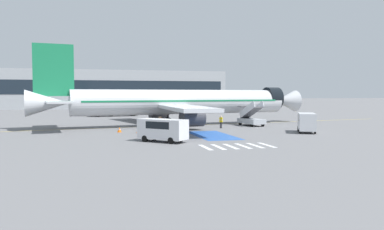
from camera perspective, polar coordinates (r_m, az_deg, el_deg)
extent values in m
plane|color=slate|center=(56.49, -1.00, -1.62)|extent=(600.00, 600.00, 0.00)
cube|color=gold|center=(56.80, -1.21, -1.58)|extent=(76.39, 10.82, 0.01)
cube|color=#2856A8|center=(43.33, 3.14, -3.10)|extent=(4.09, 10.04, 0.01)
cube|color=silver|center=(33.60, 2.08, -4.95)|extent=(0.44, 3.60, 0.01)
cube|color=silver|center=(33.97, 4.03, -4.86)|extent=(0.44, 3.60, 0.01)
cube|color=silver|center=(34.37, 5.93, -4.78)|extent=(0.44, 3.60, 0.01)
cube|color=silver|center=(34.81, 7.78, -4.69)|extent=(0.44, 3.60, 0.01)
cube|color=silver|center=(35.28, 9.59, -4.60)|extent=(0.44, 3.60, 0.01)
cube|color=silver|center=(35.79, 11.34, -4.50)|extent=(0.44, 3.60, 0.01)
cylinder|color=silver|center=(56.61, -1.22, 2.01)|extent=(33.29, 8.20, 3.67)
cone|color=silver|center=(65.71, 14.04, 2.09)|extent=(4.49, 4.12, 3.60)
cone|color=silver|center=(52.72, -21.15, 1.70)|extent=(5.94, 4.25, 3.52)
cylinder|color=black|center=(64.10, 12.07, 2.50)|extent=(2.69, 3.97, 3.71)
cube|color=#197A4C|center=(56.61, -1.22, 2.20)|extent=(30.68, 7.90, 0.24)
cube|color=silver|center=(64.05, -7.00, 1.64)|extent=(8.95, 17.74, 0.44)
cylinder|color=#38383D|center=(63.03, -5.10, 0.35)|extent=(3.30, 2.70, 2.31)
cube|color=silver|center=(47.05, -1.09, 1.09)|extent=(4.43, 17.20, 0.44)
cylinder|color=#38383D|center=(49.26, 0.05, -0.45)|extent=(3.30, 2.70, 2.31)
cube|color=#197A4C|center=(52.82, -20.35, 6.45)|extent=(5.14, 1.06, 6.88)
cube|color=silver|center=(56.25, -19.85, 2.00)|extent=(4.08, 6.27, 0.24)
cube|color=silver|center=(49.29, -19.45, 1.86)|extent=(4.08, 6.27, 0.24)
cylinder|color=#38383D|center=(61.86, 8.82, 0.45)|extent=(0.20, 0.20, 2.78)
cylinder|color=black|center=(61.94, 8.81, -0.83)|extent=(0.87, 0.39, 0.84)
cylinder|color=#38383D|center=(58.87, -3.74, 0.32)|extent=(0.24, 0.24, 2.47)
cylinder|color=black|center=(58.95, -3.73, -0.88)|extent=(1.17, 0.75, 1.10)
cylinder|color=#38383D|center=(53.36, -1.69, 0.02)|extent=(0.24, 0.24, 2.47)
cylinder|color=black|center=(53.45, -1.69, -1.30)|extent=(1.17, 0.75, 1.10)
cube|color=#ADB2BA|center=(56.85, 9.01, -0.92)|extent=(2.84, 5.06, 0.70)
cylinder|color=black|center=(57.84, 7.35, -1.18)|extent=(0.31, 0.72, 0.70)
cylinder|color=black|center=(58.79, 8.93, -1.12)|extent=(0.31, 0.72, 0.70)
cylinder|color=black|center=(54.96, 9.10, -1.43)|extent=(0.31, 0.72, 0.70)
cylinder|color=black|center=(55.97, 10.73, -1.36)|extent=(0.31, 0.72, 0.70)
cube|color=#4C4C51|center=(56.78, 9.02, 0.34)|extent=(1.99, 4.30, 1.95)
cube|color=#4C4C51|center=(58.69, 7.86, 1.33)|extent=(1.79, 1.32, 0.12)
cube|color=silver|center=(56.35, 8.36, 0.81)|extent=(0.67, 4.43, 2.67)
cube|color=silver|center=(57.16, 9.69, 0.83)|extent=(0.67, 4.43, 2.67)
cube|color=#38383D|center=(81.59, -12.01, 0.36)|extent=(9.80, 3.57, 0.60)
cube|color=silver|center=(82.44, -8.80, 0.77)|extent=(2.38, 2.60, 1.60)
cube|color=black|center=(82.66, -8.08, 1.01)|extent=(0.27, 1.99, 0.70)
cylinder|color=#B7BCC4|center=(81.47, -12.31, 1.31)|extent=(6.79, 2.84, 2.11)
cylinder|color=gold|center=(81.47, -12.31, 1.31)|extent=(0.59, 2.17, 2.15)
cylinder|color=black|center=(83.55, -9.25, 0.25)|extent=(0.99, 0.39, 0.96)
cylinder|color=black|center=(81.23, -8.90, 0.17)|extent=(0.99, 0.39, 0.96)
cylinder|color=black|center=(82.69, -12.50, 0.19)|extent=(0.99, 0.39, 0.96)
cylinder|color=black|center=(80.35, -12.24, 0.10)|extent=(0.99, 0.39, 0.96)
cylinder|color=black|center=(82.33, -14.33, 0.15)|extent=(0.99, 0.39, 0.96)
cylinder|color=black|center=(79.98, -14.12, 0.06)|extent=(0.99, 0.39, 0.96)
cube|color=silver|center=(37.32, -4.50, -2.13)|extent=(4.87, 4.86, 1.96)
cube|color=black|center=(37.28, -4.51, -1.48)|extent=(3.30, 3.29, 0.70)
cylinder|color=black|center=(37.29, -1.78, -3.64)|extent=(0.60, 0.59, 0.64)
cylinder|color=black|center=(35.85, -3.23, -3.92)|extent=(0.60, 0.59, 0.64)
cylinder|color=black|center=(39.01, -5.66, -3.35)|extent=(0.60, 0.59, 0.64)
cylinder|color=black|center=(37.64, -7.19, -3.60)|extent=(0.60, 0.59, 0.64)
cube|color=silver|center=(48.32, 17.06, -0.97)|extent=(3.73, 4.82, 2.07)
cube|color=black|center=(48.29, 17.07, -0.43)|extent=(2.85, 3.06, 0.75)
cylinder|color=black|center=(49.71, 15.90, -2.04)|extent=(0.47, 0.66, 0.64)
cylinder|color=black|center=(49.84, 17.93, -2.06)|extent=(0.47, 0.66, 0.64)
cylinder|color=black|center=(46.98, 16.10, -2.34)|extent=(0.47, 0.66, 0.64)
cylinder|color=black|center=(47.13, 18.25, -2.36)|extent=(0.47, 0.66, 0.64)
cylinder|color=#2D2D33|center=(52.24, 4.52, -1.56)|extent=(0.14, 0.14, 0.84)
cylinder|color=#2D2D33|center=(52.31, 4.35, -1.55)|extent=(0.14, 0.14, 0.84)
cube|color=yellow|center=(52.22, 4.44, -0.73)|extent=(0.46, 0.44, 0.67)
cube|color=silver|center=(52.22, 4.44, -0.73)|extent=(0.47, 0.46, 0.06)
sphere|color=beige|center=(52.19, 4.44, -0.24)|extent=(0.23, 0.23, 0.23)
cylinder|color=#191E38|center=(50.15, -4.98, -1.75)|extent=(0.14, 0.14, 0.86)
cylinder|color=#191E38|center=(49.99, -5.02, -1.77)|extent=(0.14, 0.14, 0.86)
cube|color=yellow|center=(50.01, -5.00, -0.88)|extent=(0.37, 0.47, 0.68)
cube|color=silver|center=(50.01, -5.00, -0.88)|extent=(0.38, 0.49, 0.06)
sphere|color=tan|center=(49.98, -5.01, -0.36)|extent=(0.23, 0.23, 0.23)
cylinder|color=#191E38|center=(51.26, -4.89, -1.66)|extent=(0.14, 0.14, 0.83)
cylinder|color=#191E38|center=(51.20, -4.71, -1.67)|extent=(0.14, 0.14, 0.83)
cube|color=orange|center=(51.17, -4.80, -0.84)|extent=(0.47, 0.41, 0.66)
cube|color=silver|center=(51.17, -4.80, -0.84)|extent=(0.49, 0.42, 0.06)
sphere|color=tan|center=(51.14, -4.81, -0.34)|extent=(0.22, 0.22, 0.22)
cone|color=orange|center=(47.47, -11.00, -2.22)|extent=(0.57, 0.57, 0.64)
cylinder|color=white|center=(47.47, -11.00, -2.18)|extent=(0.31, 0.31, 0.08)
cone|color=orange|center=(46.21, -8.21, -2.39)|extent=(0.50, 0.50, 0.55)
cylinder|color=white|center=(46.20, -8.21, -2.36)|extent=(0.27, 0.27, 0.07)
cube|color=#9EA3A8|center=(126.51, -14.37, 3.79)|extent=(85.19, 12.00, 12.39)
cube|color=#19232D|center=(120.47, -14.35, 4.12)|extent=(81.78, 0.10, 4.34)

